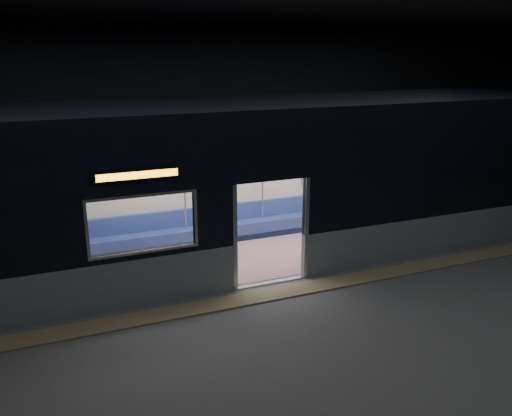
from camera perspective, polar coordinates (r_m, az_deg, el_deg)
station_floor at (r=9.79m, az=4.11°, el=-10.23°), size 24.00×14.00×0.01m
station_envelope at (r=8.78m, az=4.61°, el=11.70°), size 24.00×14.00×5.00m
tactile_strip at (r=10.22m, az=2.71°, el=-8.87°), size 22.80×0.50×0.03m
metro_car at (r=11.36m, az=-1.51°, el=3.52°), size 18.00×3.04×3.35m
passenger at (r=13.68m, az=7.71°, el=0.94°), size 0.36×0.62×1.29m
handbag at (r=13.53m, az=8.05°, el=0.30°), size 0.33×0.30×0.13m
transit_map at (r=13.71m, az=6.76°, el=4.00°), size 0.94×0.03×0.61m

